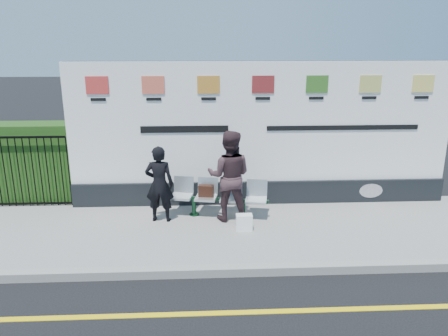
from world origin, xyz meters
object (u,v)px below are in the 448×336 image
billboard (261,144)px  woman_right (229,176)px  bench (218,207)px  woman_left (159,184)px

billboard → woman_right: (-0.73, -0.92, -0.41)m
billboard → bench: 1.63m
woman_left → woman_right: woman_right is taller
woman_right → billboard: bearing=-118.2°
billboard → bench: (-0.93, -0.76, -1.10)m
bench → woman_right: size_ratio=1.07×
bench → woman_left: bearing=-161.5°
bench → woman_left: (-1.14, -0.16, 0.55)m
billboard → woman_left: 2.33m
billboard → woman_left: billboard is taller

